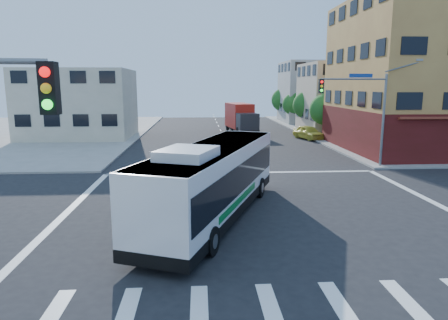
{
  "coord_description": "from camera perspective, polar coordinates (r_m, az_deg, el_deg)",
  "views": [
    {
      "loc": [
        -2.94,
        -18.25,
        6.16
      ],
      "look_at": [
        -1.48,
        5.22,
        1.75
      ],
      "focal_mm": 32.0,
      "sensor_mm": 36.0,
      "label": 1
    }
  ],
  "objects": [
    {
      "name": "building_west",
      "position": [
        50.29,
        -19.99,
        7.54
      ],
      "size": [
        12.06,
        10.06,
        8.0
      ],
      "color": "beige",
      "rests_on": "ground"
    },
    {
      "name": "street_tree_a",
      "position": [
        48.57,
        14.37,
        7.26
      ],
      "size": [
        3.6,
        3.6,
        5.53
      ],
      "color": "#332312",
      "rests_on": "ground"
    },
    {
      "name": "street_tree_c",
      "position": [
        63.97,
        9.97,
        8.05
      ],
      "size": [
        3.4,
        3.4,
        5.29
      ],
      "color": "#332312",
      "rests_on": "ground"
    },
    {
      "name": "ground",
      "position": [
        19.48,
        5.36,
        -7.85
      ],
      "size": [
        120.0,
        120.0,
        0.0
      ],
      "primitive_type": "plane",
      "color": "black",
      "rests_on": "ground"
    },
    {
      "name": "street_tree_d",
      "position": [
        71.76,
        8.49,
        8.69
      ],
      "size": [
        4.0,
        4.0,
        6.03
      ],
      "color": "#332312",
      "rests_on": "ground"
    },
    {
      "name": "building_east_far",
      "position": [
        69.17,
        13.37,
        9.38
      ],
      "size": [
        12.06,
        10.06,
        10.0
      ],
      "color": "#A4A49F",
      "rests_on": "ground"
    },
    {
      "name": "transit_bus",
      "position": [
        18.55,
        -1.4,
        -2.8
      ],
      "size": [
        7.15,
        12.91,
        3.79
      ],
      "rotation": [
        0.0,
        0.0,
        -0.37
      ],
      "color": "black",
      "rests_on": "ground"
    },
    {
      "name": "box_truck",
      "position": [
        52.53,
        2.45,
        5.91
      ],
      "size": [
        3.77,
        8.75,
        3.81
      ],
      "rotation": [
        0.0,
        0.0,
        0.16
      ],
      "color": "#242429",
      "rests_on": "ground"
    },
    {
      "name": "signal_mast_ne",
      "position": [
        31.29,
        19.23,
        7.88
      ],
      "size": [
        7.91,
        1.13,
        8.07
      ],
      "color": "slate",
      "rests_on": "ground"
    },
    {
      "name": "parked_car",
      "position": [
        47.42,
        11.97,
        3.89
      ],
      "size": [
        3.14,
        4.99,
        1.59
      ],
      "primitive_type": "imported",
      "rotation": [
        0.0,
        0.0,
        0.29
      ],
      "color": "gold",
      "rests_on": "ground"
    },
    {
      "name": "corner_building_ne",
      "position": [
        43.3,
        28.81,
        8.98
      ],
      "size": [
        18.1,
        15.44,
        14.0
      ],
      "color": "#C59246",
      "rests_on": "ground"
    },
    {
      "name": "street_tree_b",
      "position": [
        56.22,
        11.88,
        7.94
      ],
      "size": [
        3.8,
        3.8,
        5.79
      ],
      "color": "#332312",
      "rests_on": "ground"
    },
    {
      "name": "building_east_near",
      "position": [
        55.92,
        17.52,
        8.44
      ],
      "size": [
        12.06,
        10.06,
        9.0
      ],
      "color": "#BAA68E",
      "rests_on": "ground"
    }
  ]
}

